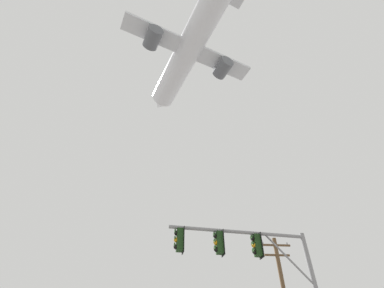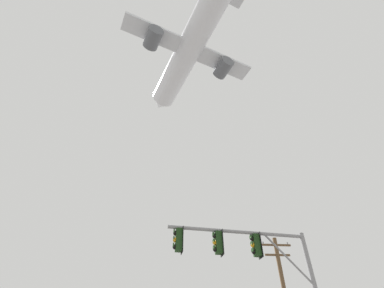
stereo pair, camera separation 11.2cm
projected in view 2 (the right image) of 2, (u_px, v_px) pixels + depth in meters
The scene contains 2 objects.
signal_pole_near at pixel (255, 262), 11.13m from camera, with size 6.14×1.01×6.09m.
airplane at pixel (188, 51), 46.49m from camera, with size 22.27×28.84×8.11m.
Camera 2 is at (-0.48, -5.29, 1.50)m, focal length 25.47 mm.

